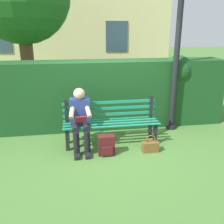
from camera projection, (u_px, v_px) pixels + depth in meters
ground at (111, 143)px, 5.04m from camera, size 60.00×60.00×0.00m
park_bench at (111, 121)px, 4.96m from camera, size 1.94×0.49×0.94m
person_seated at (80, 118)px, 4.65m from camera, size 0.44×0.73×1.20m
hedge_backdrop at (108, 92)px, 5.79m from camera, size 5.69×0.86×1.70m
backpack at (106, 145)px, 4.54m from camera, size 0.31×0.24×0.38m
handbag at (150, 146)px, 4.67m from camera, size 0.31×0.15×0.35m
lamp_post at (178, 40)px, 5.17m from camera, size 0.30×0.30×3.43m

